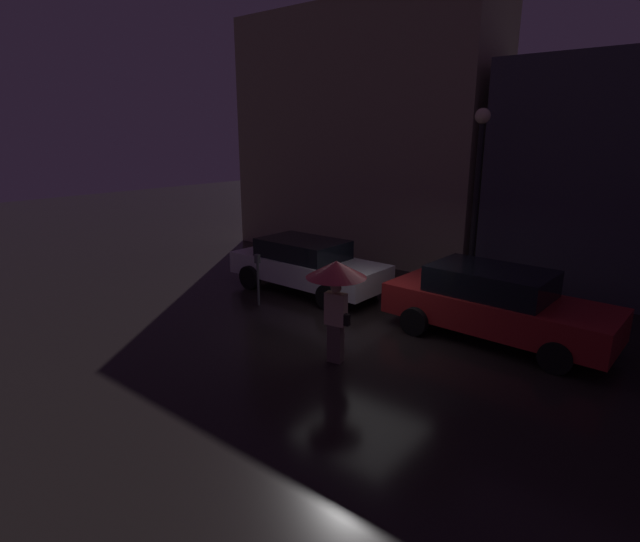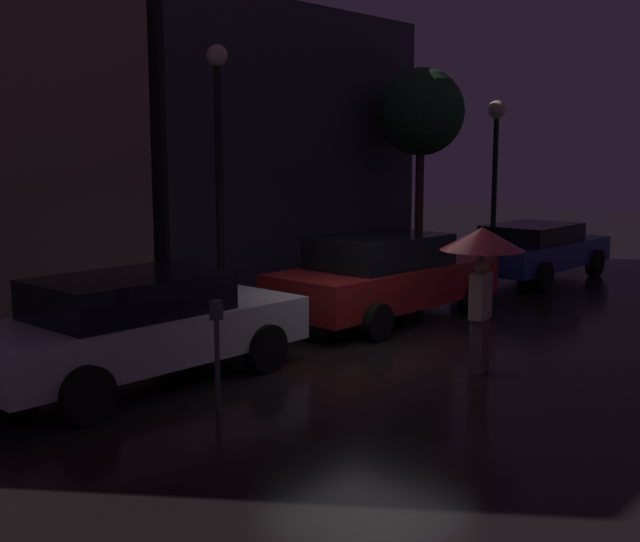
# 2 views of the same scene
# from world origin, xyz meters

# --- Properties ---
(ground_plane) EXTENTS (60.00, 60.00, 0.00)m
(ground_plane) POSITION_xyz_m (0.00, 0.00, 0.00)
(ground_plane) COLOR black
(building_facade_right) EXTENTS (7.91, 3.00, 6.11)m
(building_facade_right) POSITION_xyz_m (4.35, 6.50, 3.05)
(building_facade_right) COLOR #3D3D47
(building_facade_right) RESTS_ON ground
(parked_car_white) EXTENTS (4.52, 1.95, 1.43)m
(parked_car_white) POSITION_xyz_m (-2.93, 1.47, 0.76)
(parked_car_white) COLOR silver
(parked_car_white) RESTS_ON ground
(parked_car_red) EXTENTS (4.67, 1.98, 1.51)m
(parked_car_red) POSITION_xyz_m (2.30, 1.41, 0.78)
(parked_car_red) COLOR maroon
(parked_car_red) RESTS_ON ground
(parked_car_blue) EXTENTS (4.47, 1.96, 1.30)m
(parked_car_blue) POSITION_xyz_m (8.13, 1.43, 0.70)
(parked_car_blue) COLOR navy
(parked_car_blue) RESTS_ON ground
(pedestrian_with_umbrella) EXTENTS (1.12, 1.12, 1.98)m
(pedestrian_with_umbrella) POSITION_xyz_m (0.39, -1.59, 1.62)
(pedestrian_with_umbrella) COLOR #66564C
(pedestrian_with_umbrella) RESTS_ON ground
(parking_meter) EXTENTS (0.12, 0.10, 1.32)m
(parking_meter) POSITION_xyz_m (-3.09, -0.22, 0.81)
(parking_meter) COLOR #4C5154
(parking_meter) RESTS_ON ground
(street_lamp_near) EXTENTS (0.38, 0.38, 4.81)m
(street_lamp_near) POSITION_xyz_m (0.70, 3.94, 3.16)
(street_lamp_near) COLOR black
(street_lamp_near) RESTS_ON ground
(street_lamp_far) EXTENTS (0.49, 0.49, 4.25)m
(street_lamp_far) POSITION_xyz_m (10.01, 3.56, 3.18)
(street_lamp_far) COLOR black
(street_lamp_far) RESTS_ON ground
(street_tree) EXTENTS (2.03, 2.03, 4.88)m
(street_tree) POSITION_xyz_m (6.88, 3.80, 3.83)
(street_tree) COLOR #473323
(street_tree) RESTS_ON ground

